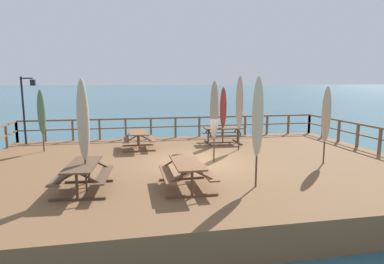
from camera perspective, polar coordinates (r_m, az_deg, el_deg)
The scene contains 16 objects.
ground_plane at distance 12.45m, azimuth 0.75°, elevation -9.18°, with size 600.00×600.00×0.00m, color #2D5B6B.
wooden_deck at distance 12.32m, azimuth 0.76°, elevation -7.24°, with size 16.02×11.23×0.88m, color brown.
railing_waterside_far at distance 17.37m, azimuth -2.93°, elevation 1.44°, with size 15.82×0.10×1.09m.
railing_side_right at distance 15.66m, azimuth 30.21°, elevation -0.61°, with size 0.10×11.03×1.09m.
picnic_table_mid_centre at distance 14.63m, azimuth -9.42°, elevation -0.78°, with size 1.42×1.72×0.78m.
picnic_table_back_left at distance 9.42m, azimuth -18.63°, elevation -6.53°, with size 1.54×1.96×0.78m.
picnic_table_mid_right at distance 9.19m, azimuth -0.95°, elevation -6.43°, with size 1.41×1.94×0.78m.
picnic_table_mid_left at distance 15.78m, azimuth 5.50°, elevation 0.03°, with size 1.87×1.44×0.78m.
patio_umbrella_tall_back_right at distance 12.59m, azimuth 22.54°, elevation 2.77°, with size 0.32×0.32×2.81m.
patio_umbrella_tall_front at distance 9.13m, azimuth -18.61°, elevation 1.90°, with size 0.32×0.32×3.07m.
patio_umbrella_tall_back_left at distance 11.97m, azimuth 3.95°, elevation 3.78°, with size 0.32×0.32×3.02m.
patio_umbrella_short_back at distance 15.68m, azimuth 5.51°, elevation 4.26°, with size 0.32×0.32×2.71m.
patio_umbrella_tall_mid_right at distance 14.17m, azimuth 8.36°, elevation 5.05°, with size 0.32×0.32×3.23m.
patio_umbrella_short_front at distance 15.12m, azimuth -24.96°, elevation 3.14°, with size 0.32×0.32×2.65m.
patio_umbrella_short_mid at distance 9.19m, azimuth 11.49°, elevation 2.52°, with size 0.32×0.32×3.14m.
lamp_post_hooked at distance 17.13m, azimuth -27.05°, elevation 5.03°, with size 0.68×0.27×3.20m.
Camera 1 is at (-2.43, -11.58, 3.88)m, focal length 30.34 mm.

